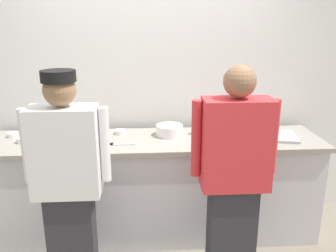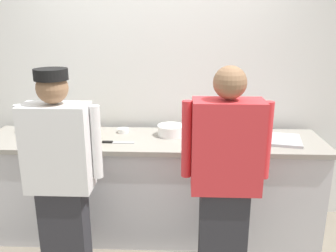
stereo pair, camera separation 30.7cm
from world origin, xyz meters
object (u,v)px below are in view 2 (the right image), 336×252
object	(u,v)px
squeeze_bottle_secondary	(93,131)
ramekin_orange_sauce	(123,130)
squeeze_bottle_primary	(95,125)
deli_cup	(200,130)
chef_near_left	(61,176)
ramekin_yellow_sauce	(231,133)
sheet_tray	(272,139)
chefs_knife	(116,142)
ramekin_red_sauce	(27,135)
chef_center	(225,179)
ramekin_green_sauce	(21,130)
mixing_bowl_steel	(54,132)
plate_stack_front	(171,130)

from	to	relation	value
squeeze_bottle_secondary	ramekin_orange_sauce	size ratio (longest dim) A/B	2.00
squeeze_bottle_primary	squeeze_bottle_secondary	bearing A→B (deg)	-80.67
deli_cup	ramekin_orange_sauce	bearing A→B (deg)	175.93
chef_near_left	ramekin_yellow_sauce	bearing A→B (deg)	31.40
sheet_tray	chefs_knife	size ratio (longest dim) A/B	1.78
chef_near_left	chefs_knife	size ratio (longest dim) A/B	5.97
chef_near_left	squeeze_bottle_primary	size ratio (longest dim) A/B	8.18
chef_near_left	ramekin_red_sauce	bearing A→B (deg)	127.91
chef_center	ramekin_orange_sauce	distance (m)	1.23
sheet_tray	deli_cup	bearing A→B (deg)	168.99
deli_cup	sheet_tray	bearing A→B (deg)	-11.01
squeeze_bottle_primary	ramekin_yellow_sauce	xyz separation A→B (m)	(1.25, 0.01, -0.07)
sheet_tray	squeeze_bottle_secondary	size ratio (longest dim) A/B	2.32
ramekin_green_sauce	ramekin_orange_sauce	world-z (taller)	same
squeeze_bottle_secondary	ramekin_yellow_sauce	bearing A→B (deg)	10.52
chef_center	ramekin_red_sauce	world-z (taller)	chef_center
chef_center	ramekin_green_sauce	distance (m)	2.01
squeeze_bottle_primary	ramekin_red_sauce	xyz separation A→B (m)	(-0.58, -0.12, -0.07)
sheet_tray	ramekin_red_sauce	xyz separation A→B (m)	(-2.17, -0.02, 0.01)
squeeze_bottle_primary	deli_cup	xyz separation A→B (m)	(0.96, 0.03, -0.05)
mixing_bowl_steel	ramekin_orange_sauce	size ratio (longest dim) A/B	3.02
ramekin_red_sauce	deli_cup	size ratio (longest dim) A/B	0.91
ramekin_green_sauce	squeeze_bottle_secondary	bearing A→B (deg)	-19.23
sheet_tray	ramekin_green_sauce	world-z (taller)	ramekin_green_sauce
ramekin_green_sauce	ramekin_red_sauce	distance (m)	0.22
plate_stack_front	chefs_knife	bearing A→B (deg)	-153.86
chef_near_left	sheet_tray	bearing A→B (deg)	22.80
plate_stack_front	mixing_bowl_steel	bearing A→B (deg)	-173.01
squeeze_bottle_primary	chefs_knife	distance (m)	0.33
chef_near_left	plate_stack_front	size ratio (longest dim) A/B	6.68
squeeze_bottle_primary	ramekin_yellow_sauce	size ratio (longest dim) A/B	2.43
plate_stack_front	mixing_bowl_steel	world-z (taller)	mixing_bowl_steel
squeeze_bottle_secondary	deli_cup	bearing A→B (deg)	14.41
squeeze_bottle_primary	ramekin_red_sauce	size ratio (longest dim) A/B	2.31
ramekin_yellow_sauce	squeeze_bottle_primary	bearing A→B (deg)	-179.31
chef_center	ramekin_orange_sauce	size ratio (longest dim) A/B	15.84
squeeze_bottle_secondary	ramekin_red_sauce	distance (m)	0.63
ramekin_orange_sauce	chef_near_left	bearing A→B (deg)	-109.74
squeeze_bottle_primary	mixing_bowl_steel	bearing A→B (deg)	-160.92
sheet_tray	ramekin_red_sauce	distance (m)	2.17
chef_center	deli_cup	world-z (taller)	chef_center
ramekin_orange_sauce	ramekin_yellow_sauce	distance (m)	1.00
ramekin_orange_sauce	plate_stack_front	bearing A→B (deg)	-8.78
deli_cup	chefs_knife	world-z (taller)	deli_cup
mixing_bowl_steel	sheet_tray	distance (m)	1.92
deli_cup	mixing_bowl_steel	bearing A→B (deg)	-173.61
squeeze_bottle_primary	chefs_knife	xyz separation A→B (m)	(0.23, -0.22, -0.09)
ramekin_red_sauce	chefs_knife	world-z (taller)	ramekin_red_sauce
ramekin_green_sauce	deli_cup	world-z (taller)	deli_cup
ramekin_orange_sauce	ramekin_green_sauce	bearing A→B (deg)	-178.43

